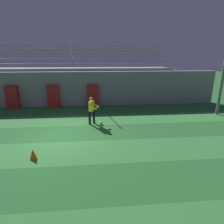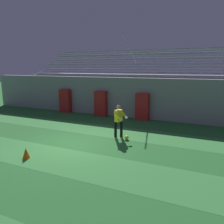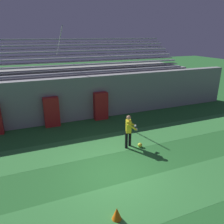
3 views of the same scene
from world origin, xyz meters
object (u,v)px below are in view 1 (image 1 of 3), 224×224
at_px(padding_pillar_gate_right, 93,96).
at_px(water_bottle, 3,112).
at_px(padding_pillar_far_left, 13,97).
at_px(soccer_ball, 101,123).
at_px(traffic_cone, 33,154).
at_px(goalkeeper, 92,109).
at_px(padding_pillar_gate_left, 53,96).

distance_m(padding_pillar_gate_right, water_bottle, 6.67).
distance_m(padding_pillar_gate_right, padding_pillar_far_left, 6.28).
distance_m(soccer_ball, traffic_cone, 4.67).
xyz_separation_m(goalkeeper, water_bottle, (-6.43, 2.57, -0.83)).
height_order(padding_pillar_gate_right, goalkeeper, padding_pillar_gate_right).
bearing_deg(padding_pillar_gate_right, goalkeeper, -90.19).
relative_size(traffic_cone, water_bottle, 1.75).
distance_m(padding_pillar_gate_right, goalkeeper, 4.13).
distance_m(padding_pillar_far_left, water_bottle, 1.75).
bearing_deg(padding_pillar_gate_left, traffic_cone, -84.40).
height_order(padding_pillar_far_left, soccer_ball, padding_pillar_far_left).
xyz_separation_m(padding_pillar_far_left, traffic_cone, (3.94, -8.07, -0.69)).
distance_m(goalkeeper, traffic_cone, 4.63).
height_order(padding_pillar_gate_left, padding_pillar_gate_right, same).
bearing_deg(traffic_cone, water_bottle, 122.22).
bearing_deg(padding_pillar_far_left, goalkeeper, -33.39).
relative_size(goalkeeper, water_bottle, 6.96).
height_order(padding_pillar_gate_right, padding_pillar_far_left, same).
bearing_deg(goalkeeper, soccer_ball, -24.82).
bearing_deg(goalkeeper, padding_pillar_gate_left, 127.04).
distance_m(padding_pillar_gate_left, soccer_ball, 5.75).
relative_size(padding_pillar_gate_right, goalkeeper, 1.08).
relative_size(padding_pillar_gate_left, padding_pillar_far_left, 1.00).
bearing_deg(traffic_cone, soccer_ball, 52.34).
relative_size(padding_pillar_gate_left, water_bottle, 7.50).
distance_m(goalkeeper, soccer_ball, 1.02).
relative_size(padding_pillar_gate_left, traffic_cone, 4.28).
bearing_deg(water_bottle, padding_pillar_gate_left, 25.22).
height_order(padding_pillar_gate_left, traffic_cone, padding_pillar_gate_left).
bearing_deg(soccer_ball, goalkeeper, 155.18).
relative_size(goalkeeper, soccer_ball, 7.59).
bearing_deg(padding_pillar_gate_left, padding_pillar_gate_right, 0.00).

